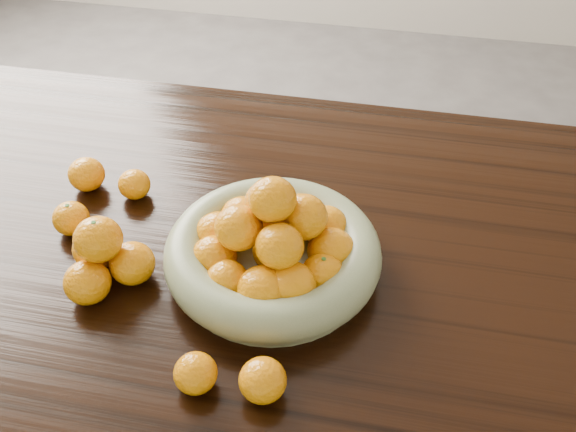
% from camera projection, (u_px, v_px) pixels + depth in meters
% --- Properties ---
extents(dining_table, '(2.00, 1.00, 0.75)m').
position_uv_depth(dining_table, '(305.00, 277.00, 1.24)').
color(dining_table, black).
rests_on(dining_table, ground).
extents(fruit_bowl, '(0.37, 0.37, 0.20)m').
position_uv_depth(fruit_bowl, '(273.00, 249.00, 1.09)').
color(fruit_bowl, gray).
rests_on(fruit_bowl, dining_table).
extents(orange_pyramid, '(0.15, 0.15, 0.13)m').
position_uv_depth(orange_pyramid, '(103.00, 258.00, 1.08)').
color(orange_pyramid, orange).
rests_on(orange_pyramid, dining_table).
extents(loose_orange_0, '(0.07, 0.07, 0.06)m').
position_uv_depth(loose_orange_0, '(71.00, 218.00, 1.18)').
color(loose_orange_0, orange).
rests_on(loose_orange_0, dining_table).
extents(loose_orange_1, '(0.06, 0.06, 0.06)m').
position_uv_depth(loose_orange_1, '(196.00, 373.00, 0.93)').
color(loose_orange_1, orange).
rests_on(loose_orange_1, dining_table).
extents(loose_orange_2, '(0.07, 0.07, 0.07)m').
position_uv_depth(loose_orange_2, '(263.00, 380.00, 0.92)').
color(loose_orange_2, orange).
rests_on(loose_orange_2, dining_table).
extents(loose_orange_3, '(0.07, 0.07, 0.07)m').
position_uv_depth(loose_orange_3, '(86.00, 174.00, 1.28)').
color(loose_orange_3, orange).
rests_on(loose_orange_3, dining_table).
extents(loose_orange_4, '(0.06, 0.06, 0.06)m').
position_uv_depth(loose_orange_4, '(134.00, 184.00, 1.26)').
color(loose_orange_4, orange).
rests_on(loose_orange_4, dining_table).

